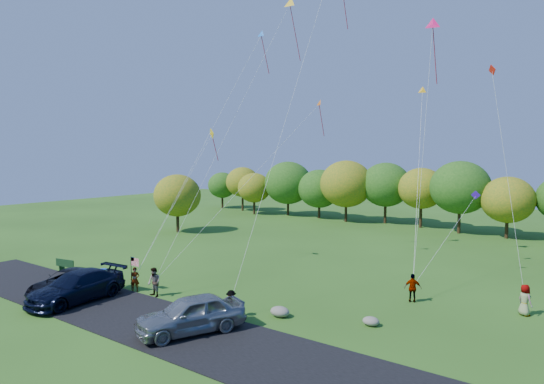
{
  "coord_description": "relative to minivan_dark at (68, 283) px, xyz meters",
  "views": [
    {
      "loc": [
        21.62,
        -21.14,
        9.46
      ],
      "look_at": [
        1.18,
        6.0,
        6.72
      ],
      "focal_mm": 32.0,
      "sensor_mm": 36.0,
      "label": 1
    }
  ],
  "objects": [
    {
      "name": "ground",
      "position": [
        8.14,
        4.11,
        -0.88
      ],
      "size": [
        140.0,
        140.0,
        0.0
      ],
      "primitive_type": "plane",
      "color": "#2B5317",
      "rests_on": "ground"
    },
    {
      "name": "asphalt_lane",
      "position": [
        8.14,
        0.11,
        -0.85
      ],
      "size": [
        44.0,
        6.0,
        0.06
      ],
      "primitive_type": "cube",
      "color": "black",
      "rests_on": "ground"
    },
    {
      "name": "treeline",
      "position": [
        6.18,
        40.33,
        3.78
      ],
      "size": [
        75.6,
        27.59,
        8.3
      ],
      "color": "#3C2915",
      "rests_on": "ground"
    },
    {
      "name": "minivan_dark",
      "position": [
        0.0,
        0.0,
        0.0
      ],
      "size": [
        4.69,
        6.52,
        1.65
      ],
      "primitive_type": "imported",
      "rotation": [
        0.0,
        0.0,
        0.37
      ],
      "color": "black",
      "rests_on": "asphalt_lane"
    },
    {
      "name": "minivan_navy",
      "position": [
        1.75,
        -0.45,
        0.12
      ],
      "size": [
        3.27,
        6.71,
        1.88
      ],
      "primitive_type": "imported",
      "rotation": [
        0.0,
        0.0,
        0.1
      ],
      "color": "black",
      "rests_on": "asphalt_lane"
    },
    {
      "name": "minivan_silver",
      "position": [
        11.46,
        0.18,
        0.16
      ],
      "size": [
        4.36,
        6.21,
        1.96
      ],
      "primitive_type": "imported",
      "rotation": [
        0.0,
        0.0,
        -0.39
      ],
      "color": "gray",
      "rests_on": "asphalt_lane"
    },
    {
      "name": "flyer_a",
      "position": [
        2.7,
        3.31,
        -0.05
      ],
      "size": [
        0.71,
        0.71,
        1.66
      ],
      "primitive_type": "imported",
      "rotation": [
        0.0,
        0.0,
        0.78
      ],
      "color": "#4C4C59",
      "rests_on": "ground"
    },
    {
      "name": "flyer_b",
      "position": [
        4.71,
        3.31,
        0.08
      ],
      "size": [
        1.02,
        0.85,
        1.92
      ],
      "primitive_type": "imported",
      "rotation": [
        0.0,
        0.0,
        -0.14
      ],
      "color": "#4C4C59",
      "rests_on": "ground"
    },
    {
      "name": "flyer_c",
      "position": [
        11.5,
        3.31,
        -0.09
      ],
      "size": [
        1.17,
        1.13,
        1.6
      ],
      "primitive_type": "imported",
      "rotation": [
        0.0,
        0.0,
        2.42
      ],
      "color": "#4C4C59",
      "rests_on": "ground"
    },
    {
      "name": "flyer_d",
      "position": [
        18.78,
        12.41,
        0.03
      ],
      "size": [
        1.16,
        0.85,
        1.82
      ],
      "primitive_type": "imported",
      "rotation": [
        0.0,
        0.0,
        3.57
      ],
      "color": "#4C4C59",
      "rests_on": "ground"
    },
    {
      "name": "flyer_e",
      "position": [
        24.94,
        13.87,
        0.03
      ],
      "size": [
        1.07,
        0.99,
        1.83
      ],
      "primitive_type": "imported",
      "rotation": [
        0.0,
        0.0,
        2.52
      ],
      "color": "#4C4C59",
      "rests_on": "ground"
    },
    {
      "name": "park_bench",
      "position": [
        -6.01,
        3.29,
        -0.31
      ],
      "size": [
        1.93,
        0.65,
        1.07
      ],
      "rotation": [
        0.0,
        0.0,
        0.18
      ],
      "color": "#133417",
      "rests_on": "ground"
    },
    {
      "name": "trash_barrel",
      "position": [
        -1.23,
        3.41,
        -0.41
      ],
      "size": [
        0.63,
        0.63,
        0.95
      ],
      "primitive_type": "cylinder",
      "color": "blue",
      "rests_on": "ground"
    },
    {
      "name": "flag_assembly",
      "position": [
        2.43,
        3.41,
        0.85
      ],
      "size": [
        0.87,
        0.56,
        2.33
      ],
      "color": "black",
      "rests_on": "ground"
    },
    {
      "name": "boulder_near",
      "position": [
        13.66,
        5.11,
        -0.59
      ],
      "size": [
        1.19,
        0.93,
        0.59
      ],
      "primitive_type": "ellipsoid",
      "color": "#9A9786",
      "rests_on": "ground"
    },
    {
      "name": "boulder_far",
      "position": [
        18.51,
        6.94,
        -0.64
      ],
      "size": [
        0.94,
        0.78,
        0.49
      ],
      "primitive_type": "ellipsoid",
      "color": "gray",
      "rests_on": "ground"
    },
    {
      "name": "kites_aloft",
      "position": [
        10.54,
        16.99,
        18.6
      ],
      "size": [
        21.88,
        9.85,
        19.69
      ],
      "color": "#FF1C80",
      "rests_on": "ground"
    }
  ]
}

